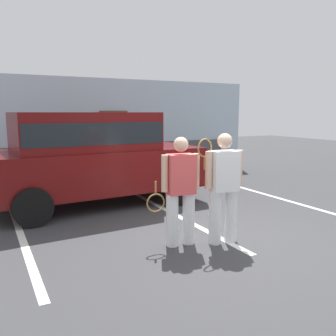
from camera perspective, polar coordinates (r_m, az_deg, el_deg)
ground_plane at (r=5.96m, az=8.62°, el=-11.36°), size 40.00×40.00×0.00m
parking_stripe_0 at (r=6.35m, az=-22.08°, el=-10.62°), size 0.12×4.40×0.01m
parking_stripe_1 at (r=7.18m, az=1.77°, el=-7.72°), size 0.12×4.40×0.01m
parking_stripe_2 at (r=8.92m, az=18.26°, el=-4.88°), size 0.12×4.40×0.01m
house_frontage at (r=11.46m, az=-10.68°, el=5.67°), size 10.64×0.40×3.09m
parked_suv at (r=8.04m, az=-11.99°, el=2.18°), size 4.68×2.32×2.05m
tennis_player_man at (r=5.50m, az=1.96°, el=-3.53°), size 0.88×0.30×1.68m
tennis_player_woman at (r=5.65m, az=8.81°, el=-2.92°), size 0.77×0.31×1.73m
potted_plant_by_porch at (r=11.07m, az=1.43°, el=0.52°), size 0.62×0.62×0.81m
potted_plant_secondary at (r=11.86m, az=3.93°, el=1.06°), size 0.62×0.62×0.81m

